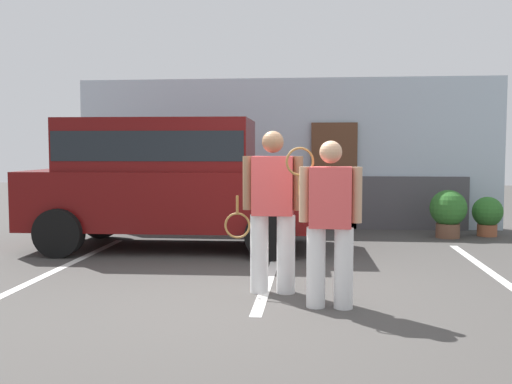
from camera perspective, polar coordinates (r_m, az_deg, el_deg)
ground_plane at (r=6.40m, az=0.30°, el=-10.23°), size 40.00×40.00×0.00m
parking_stripe_0 at (r=8.53m, az=-17.81°, el=-6.75°), size 0.12×4.40×0.01m
parking_stripe_1 at (r=7.85m, az=1.56°, el=-7.49°), size 0.12×4.40×0.01m
parking_stripe_2 at (r=8.15m, az=21.89°, el=-7.36°), size 0.12×4.40×0.01m
house_frontage at (r=11.98m, az=2.99°, el=3.30°), size 8.46×0.40×2.99m
parked_suv at (r=9.55m, az=-8.33°, el=1.48°), size 4.65×2.26×2.05m
tennis_player_man at (r=6.51m, az=1.57°, el=-1.71°), size 0.92×0.29×1.79m
tennis_player_woman at (r=5.94m, az=7.11°, el=-2.79°), size 0.76×0.28×1.67m
potted_plant_by_porch at (r=11.10m, az=18.02°, el=-1.77°), size 0.65×0.65×0.86m
potted_plant_secondary at (r=11.55m, az=21.39°, el=-2.01°), size 0.55×0.55×0.72m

